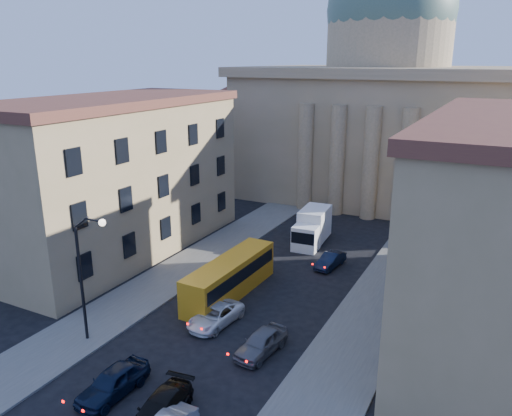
{
  "coord_description": "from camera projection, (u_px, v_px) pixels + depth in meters",
  "views": [
    {
      "loc": [
        15.92,
        -12.95,
        18.0
      ],
      "look_at": [
        -0.77,
        19.52,
        7.05
      ],
      "focal_mm": 35.0,
      "sensor_mm": 36.0,
      "label": 1
    }
  ],
  "objects": [
    {
      "name": "sidewalk_left",
      "position": [
        167.0,
        279.0,
        42.21
      ],
      "size": [
        5.0,
        60.0,
        0.15
      ],
      "primitive_type": "cube",
      "color": "#57554F",
      "rests_on": "ground"
    },
    {
      "name": "building_left",
      "position": [
        116.0,
        175.0,
        47.23
      ],
      "size": [
        11.6,
        26.6,
        14.7
      ],
      "color": "tan",
      "rests_on": "ground"
    },
    {
      "name": "sidewalk_right",
      "position": [
        364.0,
        327.0,
        34.77
      ],
      "size": [
        5.0,
        60.0,
        0.15
      ],
      "primitive_type": "cube",
      "color": "#57554F",
      "rests_on": "ground"
    },
    {
      "name": "car_right_distant",
      "position": [
        330.0,
        260.0,
        44.73
      ],
      "size": [
        1.88,
        4.06,
        1.29
      ],
      "primitive_type": "imported",
      "rotation": [
        0.0,
        0.0,
        -0.14
      ],
      "color": "black",
      "rests_on": "ground"
    },
    {
      "name": "city_bus",
      "position": [
        230.0,
        276.0,
        39.28
      ],
      "size": [
        2.7,
        10.49,
        2.94
      ],
      "rotation": [
        0.0,
        0.0,
        -0.03
      ],
      "color": "orange",
      "rests_on": "ground"
    },
    {
      "name": "car_left_near",
      "position": [
        113.0,
        382.0,
        27.65
      ],
      "size": [
        2.03,
        4.69,
        1.58
      ],
      "primitive_type": "imported",
      "rotation": [
        0.0,
        0.0,
        -0.04
      ],
      "color": "black",
      "rests_on": "ground"
    },
    {
      "name": "street_lamp",
      "position": [
        86.0,
        268.0,
        31.53
      ],
      "size": [
        2.62,
        0.44,
        8.83
      ],
      "color": "black",
      "rests_on": "ground"
    },
    {
      "name": "car_right_mid",
      "position": [
        160.0,
        411.0,
        25.55
      ],
      "size": [
        2.53,
        5.03,
        1.4
      ],
      "primitive_type": "imported",
      "rotation": [
        0.0,
        0.0,
        0.12
      ],
      "color": "black",
      "rests_on": "ground"
    },
    {
      "name": "car_right_far",
      "position": [
        261.0,
        342.0,
        31.6
      ],
      "size": [
        2.26,
        4.55,
        1.49
      ],
      "primitive_type": "imported",
      "rotation": [
        0.0,
        0.0,
        -0.12
      ],
      "color": "#55555A",
      "rests_on": "ground"
    },
    {
      "name": "church",
      "position": [
        383.0,
        106.0,
        67.02
      ],
      "size": [
        68.02,
        28.76,
        36.6
      ],
      "color": "#877753",
      "rests_on": "ground"
    },
    {
      "name": "car_left_mid",
      "position": [
        216.0,
        316.0,
        35.06
      ],
      "size": [
        2.65,
        4.92,
        1.31
      ],
      "primitive_type": "imported",
      "rotation": [
        0.0,
        0.0,
        -0.1
      ],
      "color": "silver",
      "rests_on": "ground"
    },
    {
      "name": "box_truck",
      "position": [
        312.0,
        228.0,
        50.3
      ],
      "size": [
        2.9,
        6.39,
        3.42
      ],
      "rotation": [
        0.0,
        0.0,
        0.08
      ],
      "color": "white",
      "rests_on": "ground"
    }
  ]
}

